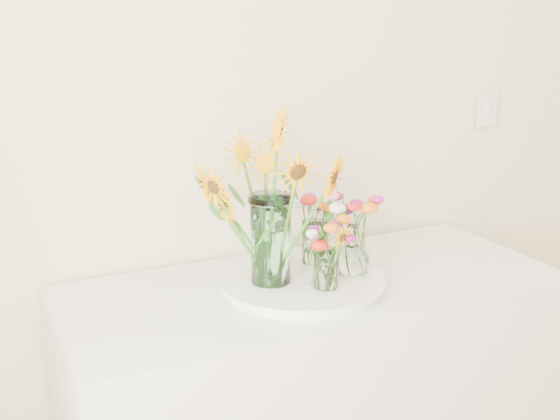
{
  "coord_description": "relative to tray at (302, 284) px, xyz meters",
  "views": [
    {
      "loc": [
        -1.38,
        0.32,
        1.62
      ],
      "look_at": [
        -0.63,
        1.89,
        1.13
      ],
      "focal_mm": 45.0,
      "sensor_mm": 36.0,
      "label": 1
    }
  ],
  "objects": [
    {
      "name": "tray",
      "position": [
        0.0,
        0.0,
        0.0
      ],
      "size": [
        0.43,
        0.43,
        0.02
      ],
      "primitive_type": "cylinder",
      "color": "white",
      "rests_on": "counter"
    },
    {
      "name": "mason_jar",
      "position": [
        -0.09,
        0.01,
        0.14
      ],
      "size": [
        0.12,
        0.12,
        0.25
      ],
      "primitive_type": "cylinder",
      "rotation": [
        0.0,
        0.0,
        0.11
      ],
      "color": "#BDFAE8",
      "rests_on": "tray"
    },
    {
      "name": "sunflower_bouquet",
      "position": [
        -0.09,
        0.01,
        0.24
      ],
      "size": [
        0.69,
        0.69,
        0.46
      ],
      "primitive_type": null,
      "rotation": [
        0.0,
        0.0,
        0.11
      ],
      "color": "#FFAF05",
      "rests_on": "tray"
    },
    {
      "name": "small_vase_a",
      "position": [
        0.02,
        -0.09,
        0.07
      ],
      "size": [
        0.08,
        0.08,
        0.11
      ],
      "primitive_type": "cylinder",
      "rotation": [
        0.0,
        0.0,
        -0.23
      ],
      "color": "white",
      "rests_on": "tray"
    },
    {
      "name": "wildflower_posy_a",
      "position": [
        0.02,
        -0.09,
        0.11
      ],
      "size": [
        0.18,
        0.18,
        0.2
      ],
      "primitive_type": null,
      "color": "orange",
      "rests_on": "tray"
    },
    {
      "name": "small_vase_b",
      "position": [
        0.14,
        -0.02,
        0.08
      ],
      "size": [
        0.11,
        0.11,
        0.14
      ],
      "primitive_type": null,
      "rotation": [
        0.0,
        0.0,
        0.13
      ],
      "color": "white",
      "rests_on": "tray"
    },
    {
      "name": "wildflower_posy_b",
      "position": [
        0.14,
        -0.02,
        0.13
      ],
      "size": [
        0.22,
        0.22,
        0.23
      ],
      "primitive_type": null,
      "color": "orange",
      "rests_on": "tray"
    },
    {
      "name": "small_vase_c",
      "position": [
        0.09,
        0.09,
        0.08
      ],
      "size": [
        0.08,
        0.08,
        0.13
      ],
      "primitive_type": "cylinder",
      "rotation": [
        0.0,
        0.0,
        -0.03
      ],
      "color": "white",
      "rests_on": "tray"
    },
    {
      "name": "wildflower_posy_c",
      "position": [
        0.09,
        0.09,
        0.12
      ],
      "size": [
        0.18,
        0.18,
        0.22
      ],
      "primitive_type": null,
      "color": "orange",
      "rests_on": "tray"
    }
  ]
}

